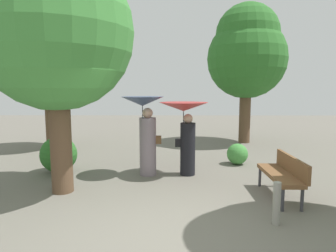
{
  "coord_description": "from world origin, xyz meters",
  "views": [
    {
      "loc": [
        0.07,
        -4.11,
        2.13
      ],
      "look_at": [
        0.0,
        3.52,
        1.18
      ],
      "focal_mm": 31.13,
      "sensor_mm": 36.0,
      "label": 1
    }
  ],
  "objects_px": {
    "park_bench": "(283,172)",
    "path_marker_post": "(277,204)",
    "person_right": "(185,123)",
    "tree_near_right": "(247,52)",
    "tree_mid_left": "(55,18)",
    "tree_near_left": "(48,70)",
    "person_left": "(145,124)"
  },
  "relations": [
    {
      "from": "park_bench",
      "to": "tree_near_right",
      "type": "height_order",
      "value": "tree_near_right"
    },
    {
      "from": "park_bench",
      "to": "tree_near_right",
      "type": "relative_size",
      "value": 0.28
    },
    {
      "from": "tree_near_left",
      "to": "person_left",
      "type": "bearing_deg",
      "value": -41.8
    },
    {
      "from": "person_left",
      "to": "path_marker_post",
      "type": "height_order",
      "value": "person_left"
    },
    {
      "from": "park_bench",
      "to": "tree_mid_left",
      "type": "relative_size",
      "value": 0.28
    },
    {
      "from": "person_left",
      "to": "park_bench",
      "type": "height_order",
      "value": "person_left"
    },
    {
      "from": "park_bench",
      "to": "person_left",
      "type": "bearing_deg",
      "value": -117.87
    },
    {
      "from": "person_right",
      "to": "tree_near_right",
      "type": "bearing_deg",
      "value": -30.63
    },
    {
      "from": "tree_mid_left",
      "to": "path_marker_post",
      "type": "bearing_deg",
      "value": -20.56
    },
    {
      "from": "person_right",
      "to": "tree_near_right",
      "type": "relative_size",
      "value": 0.33
    },
    {
      "from": "tree_mid_left",
      "to": "tree_near_right",
      "type": "bearing_deg",
      "value": 47.82
    },
    {
      "from": "person_right",
      "to": "tree_near_right",
      "type": "xyz_separation_m",
      "value": [
        2.63,
        4.54,
        2.28
      ]
    },
    {
      "from": "tree_mid_left",
      "to": "path_marker_post",
      "type": "xyz_separation_m",
      "value": [
        3.94,
        -1.48,
        -3.17
      ]
    },
    {
      "from": "park_bench",
      "to": "tree_near_right",
      "type": "distance_m",
      "value": 6.87
    },
    {
      "from": "person_right",
      "to": "tree_near_left",
      "type": "relative_size",
      "value": 0.43
    },
    {
      "from": "tree_mid_left",
      "to": "path_marker_post",
      "type": "relative_size",
      "value": 7.7
    },
    {
      "from": "person_left",
      "to": "path_marker_post",
      "type": "bearing_deg",
      "value": -140.34
    },
    {
      "from": "path_marker_post",
      "to": "person_left",
      "type": "bearing_deg",
      "value": 130.22
    },
    {
      "from": "tree_near_left",
      "to": "tree_near_right",
      "type": "distance_m",
      "value": 7.5
    },
    {
      "from": "person_left",
      "to": "tree_near_right",
      "type": "xyz_separation_m",
      "value": [
        3.61,
        4.55,
        2.31
      ]
    },
    {
      "from": "person_left",
      "to": "person_right",
      "type": "height_order",
      "value": "person_left"
    },
    {
      "from": "person_right",
      "to": "path_marker_post",
      "type": "bearing_deg",
      "value": -154.94
    },
    {
      "from": "park_bench",
      "to": "tree_mid_left",
      "type": "height_order",
      "value": "tree_mid_left"
    },
    {
      "from": "park_bench",
      "to": "tree_near_right",
      "type": "bearing_deg",
      "value": 173.3
    },
    {
      "from": "person_right",
      "to": "tree_mid_left",
      "type": "height_order",
      "value": "tree_mid_left"
    },
    {
      "from": "person_left",
      "to": "tree_near_right",
      "type": "bearing_deg",
      "value": -38.99
    },
    {
      "from": "park_bench",
      "to": "path_marker_post",
      "type": "relative_size",
      "value": 2.16
    },
    {
      "from": "tree_near_right",
      "to": "path_marker_post",
      "type": "height_order",
      "value": "tree_near_right"
    },
    {
      "from": "park_bench",
      "to": "path_marker_post",
      "type": "distance_m",
      "value": 1.32
    },
    {
      "from": "person_right",
      "to": "path_marker_post",
      "type": "xyz_separation_m",
      "value": [
        1.31,
        -2.74,
        -0.97
      ]
    },
    {
      "from": "person_left",
      "to": "tree_mid_left",
      "type": "height_order",
      "value": "tree_mid_left"
    },
    {
      "from": "tree_near_right",
      "to": "tree_mid_left",
      "type": "bearing_deg",
      "value": -132.18
    }
  ]
}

